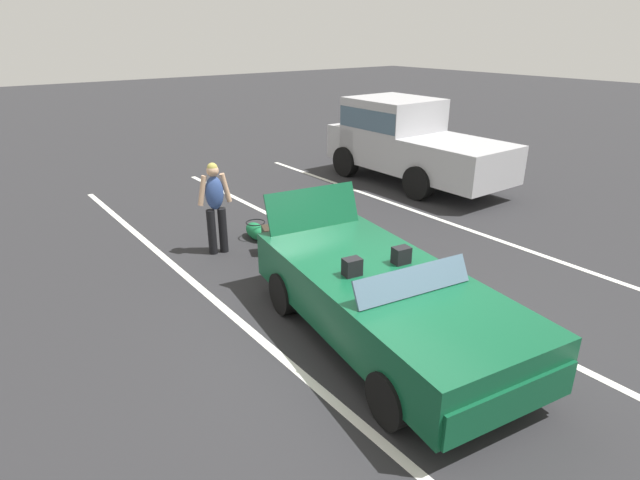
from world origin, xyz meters
The scene contains 11 objects.
ground_plane centered at (0.00, 0.00, 0.00)m, with size 80.00×80.00×0.00m, color #28282B.
lot_line_near centered at (0.00, -1.25, 0.00)m, with size 18.00×0.12×0.01m, color silver.
lot_line_mid centered at (0.00, 1.45, 0.00)m, with size 18.00×0.12×0.01m, color silver.
lot_line_far centered at (0.00, 4.15, 0.00)m, with size 18.00×0.12×0.01m, color silver.
convertible_car centered at (0.20, -0.03, 0.59)m, with size 4.36×2.38×1.52m.
suitcase_large_black centered at (-3.42, 1.34, 0.37)m, with size 0.40×0.54×0.94m.
suitcase_medium_bright centered at (-2.85, 0.81, 0.31)m, with size 0.45×0.46×0.99m.
suitcase_small_carryon centered at (-3.28, 0.33, 0.25)m, with size 0.39×0.31×0.50m.
duffel_bag centered at (-4.04, 0.51, 0.16)m, with size 0.66×0.40×0.34m.
traveler_person centered at (-3.87, -0.37, 0.93)m, with size 0.28×0.61×1.65m.
parked_pickup_truck_near centered at (-5.24, 5.76, 1.11)m, with size 5.01×2.10×2.10m.
Camera 1 is at (4.01, -4.08, 3.72)m, focal length 28.84 mm.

